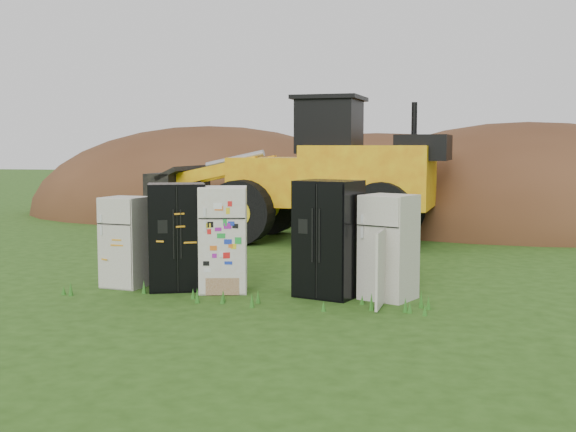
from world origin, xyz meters
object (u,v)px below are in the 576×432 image
fridge_sticker (223,239)px  wheel_loader (295,169)px  fridge_leftmost (126,242)px  fridge_open_door (389,247)px  fridge_black_side (177,237)px  fridge_black_right (328,239)px

fridge_sticker → wheel_loader: size_ratio=0.23×
fridge_leftmost → fridge_open_door: fridge_open_door is taller
fridge_black_side → wheel_loader: size_ratio=0.24×
fridge_black_side → fridge_open_door: fridge_black_side is taller
fridge_black_right → fridge_open_door: (1.01, 0.00, -0.11)m
fridge_black_side → fridge_black_right: fridge_black_right is taller
fridge_black_right → fridge_open_door: size_ratio=1.13×
fridge_leftmost → fridge_black_right: size_ratio=0.83×
fridge_black_side → fridge_open_door: size_ratio=1.08×
fridge_leftmost → fridge_open_door: bearing=7.7°
fridge_leftmost → fridge_open_door: size_ratio=0.94×
fridge_sticker → fridge_open_door: fridge_sticker is taller
fridge_black_side → fridge_black_right: size_ratio=0.96×
fridge_open_door → fridge_black_right: bearing=-156.9°
fridge_sticker → wheel_loader: wheel_loader is taller
fridge_black_side → fridge_black_right: (2.72, 0.02, 0.04)m
fridge_black_right → wheel_loader: (-2.19, 7.09, 0.94)m
fridge_open_door → wheel_loader: 7.85m
fridge_leftmost → fridge_open_door: 4.73m
fridge_leftmost → fridge_sticker: 1.86m
fridge_leftmost → fridge_black_side: 1.00m
wheel_loader → fridge_black_side: bearing=-90.4°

